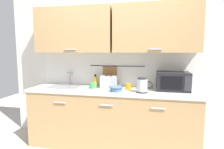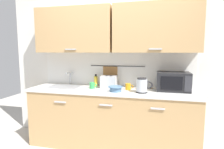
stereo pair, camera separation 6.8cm
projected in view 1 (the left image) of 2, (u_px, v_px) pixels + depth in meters
name	position (u px, v px, depth m)	size (l,w,h in m)	color
counter_unit	(111.00, 117.00, 2.89)	(2.53, 0.64, 0.90)	tan
back_wall_assembly	(114.00, 48.00, 2.98)	(3.70, 0.41, 2.50)	silver
sink_faucet	(69.00, 76.00, 3.20)	(0.09, 0.17, 0.22)	#B2B5BA
microwave	(173.00, 81.00, 2.73)	(0.46, 0.35, 0.27)	black
electric_kettle	(142.00, 85.00, 2.59)	(0.23, 0.16, 0.21)	black
dish_soap_bottle	(95.00, 81.00, 3.08)	(0.06, 0.06, 0.20)	yellow
mug_near_sink	(92.00, 86.00, 2.87)	(0.12, 0.08, 0.09)	green
mixing_bowl	(116.00, 88.00, 2.66)	(0.21, 0.21, 0.08)	#4C7093
toaster	(109.00, 82.00, 2.93)	(0.26, 0.17, 0.19)	#B7BABF
mug_by_kettle	(128.00, 87.00, 2.79)	(0.12, 0.08, 0.09)	orange
wooden_spoon	(146.00, 88.00, 2.89)	(0.27, 0.12, 0.01)	#9E7042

